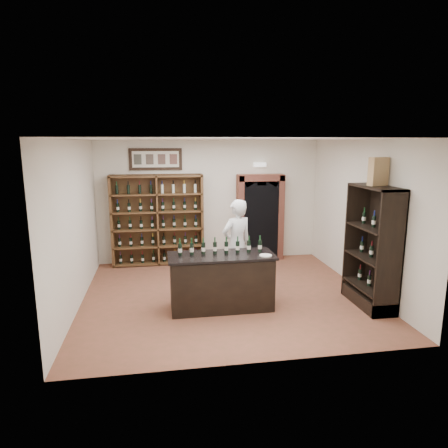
{
  "coord_description": "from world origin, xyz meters",
  "views": [
    {
      "loc": [
        -1.26,
        -7.3,
        2.94
      ],
      "look_at": [
        -0.0,
        0.3,
        1.36
      ],
      "focal_mm": 32.0,
      "sensor_mm": 36.0,
      "label": 1
    }
  ],
  "objects_px": {
    "counter_bottle_0": "(180,249)",
    "wine_crate": "(378,171)",
    "side_cabinet": "(372,265)",
    "shopkeeper": "(237,245)",
    "wine_shelf": "(158,220)",
    "tasting_counter": "(221,282)"
  },
  "relations": [
    {
      "from": "shopkeeper",
      "to": "wine_crate",
      "type": "height_order",
      "value": "wine_crate"
    },
    {
      "from": "wine_shelf",
      "to": "shopkeeper",
      "type": "height_order",
      "value": "wine_shelf"
    },
    {
      "from": "wine_shelf",
      "to": "side_cabinet",
      "type": "distance_m",
      "value": 5.02
    },
    {
      "from": "wine_shelf",
      "to": "tasting_counter",
      "type": "bearing_deg",
      "value": -69.44
    },
    {
      "from": "tasting_counter",
      "to": "wine_crate",
      "type": "height_order",
      "value": "wine_crate"
    },
    {
      "from": "wine_shelf",
      "to": "tasting_counter",
      "type": "xyz_separation_m",
      "value": [
        1.1,
        -2.93,
        -0.61
      ]
    },
    {
      "from": "side_cabinet",
      "to": "shopkeeper",
      "type": "height_order",
      "value": "side_cabinet"
    },
    {
      "from": "counter_bottle_0",
      "to": "side_cabinet",
      "type": "relative_size",
      "value": 0.14
    },
    {
      "from": "wine_shelf",
      "to": "shopkeeper",
      "type": "xyz_separation_m",
      "value": [
        1.57,
        -1.98,
        -0.18
      ]
    },
    {
      "from": "wine_shelf",
      "to": "counter_bottle_0",
      "type": "height_order",
      "value": "wine_shelf"
    },
    {
      "from": "wine_shelf",
      "to": "wine_crate",
      "type": "height_order",
      "value": "wine_crate"
    },
    {
      "from": "side_cabinet",
      "to": "wine_crate",
      "type": "xyz_separation_m",
      "value": [
        0.0,
        0.05,
        1.69
      ]
    },
    {
      "from": "wine_crate",
      "to": "shopkeeper",
      "type": "bearing_deg",
      "value": 137.96
    },
    {
      "from": "counter_bottle_0",
      "to": "shopkeeper",
      "type": "xyz_separation_m",
      "value": [
        1.19,
        0.87,
        -0.19
      ]
    },
    {
      "from": "counter_bottle_0",
      "to": "wine_crate",
      "type": "xyz_separation_m",
      "value": [
        3.45,
        -0.34,
        1.34
      ]
    },
    {
      "from": "wine_shelf",
      "to": "tasting_counter",
      "type": "height_order",
      "value": "wine_shelf"
    },
    {
      "from": "counter_bottle_0",
      "to": "wine_crate",
      "type": "height_order",
      "value": "wine_crate"
    },
    {
      "from": "wine_shelf",
      "to": "side_cabinet",
      "type": "xyz_separation_m",
      "value": [
        3.82,
        -3.23,
        -0.35
      ]
    },
    {
      "from": "tasting_counter",
      "to": "wine_crate",
      "type": "xyz_separation_m",
      "value": [
        2.73,
        -0.25,
        1.95
      ]
    },
    {
      "from": "shopkeeper",
      "to": "wine_crate",
      "type": "xyz_separation_m",
      "value": [
        2.26,
        -1.21,
        1.52
      ]
    },
    {
      "from": "counter_bottle_0",
      "to": "wine_crate",
      "type": "relative_size",
      "value": 0.61
    },
    {
      "from": "tasting_counter",
      "to": "counter_bottle_0",
      "type": "bearing_deg",
      "value": 173.44
    }
  ]
}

